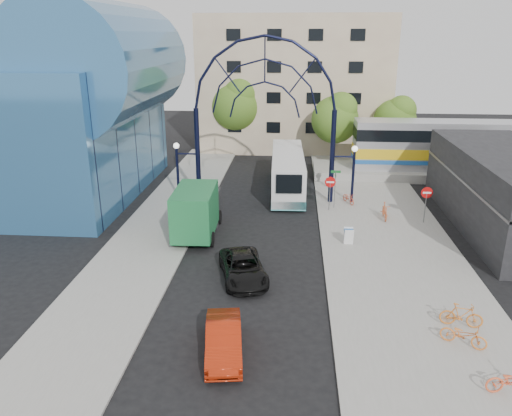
# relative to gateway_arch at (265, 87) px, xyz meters

# --- Properties ---
(ground) EXTENTS (120.00, 120.00, 0.00)m
(ground) POSITION_rel_gateway_arch_xyz_m (0.00, -14.00, -8.56)
(ground) COLOR black
(ground) RESTS_ON ground
(sidewalk_east) EXTENTS (8.00, 56.00, 0.12)m
(sidewalk_east) POSITION_rel_gateway_arch_xyz_m (8.00, -10.00, -8.50)
(sidewalk_east) COLOR gray
(sidewalk_east) RESTS_ON ground
(plaza_west) EXTENTS (5.00, 50.00, 0.12)m
(plaza_west) POSITION_rel_gateway_arch_xyz_m (-6.50, -8.00, -8.50)
(plaza_west) COLOR gray
(plaza_west) RESTS_ON ground
(gateway_arch) EXTENTS (13.64, 0.44, 12.10)m
(gateway_arch) POSITION_rel_gateway_arch_xyz_m (0.00, 0.00, 0.00)
(gateway_arch) COLOR black
(gateway_arch) RESTS_ON ground
(stop_sign) EXTENTS (0.80, 0.07, 2.50)m
(stop_sign) POSITION_rel_gateway_arch_xyz_m (4.80, -2.00, -6.56)
(stop_sign) COLOR slate
(stop_sign) RESTS_ON sidewalk_east
(do_not_enter_sign) EXTENTS (0.76, 0.07, 2.48)m
(do_not_enter_sign) POSITION_rel_gateway_arch_xyz_m (11.00, -4.00, -6.58)
(do_not_enter_sign) COLOR slate
(do_not_enter_sign) RESTS_ON sidewalk_east
(street_name_sign) EXTENTS (0.70, 0.70, 2.80)m
(street_name_sign) POSITION_rel_gateway_arch_xyz_m (5.20, -1.40, -6.43)
(street_name_sign) COLOR slate
(street_name_sign) RESTS_ON sidewalk_east
(sandwich_board) EXTENTS (0.55, 0.61, 0.99)m
(sandwich_board) POSITION_rel_gateway_arch_xyz_m (5.60, -8.02, -7.81)
(sandwich_board) COLOR white
(sandwich_board) RESTS_ON sidewalk_east
(transit_hall) EXTENTS (16.50, 18.00, 14.50)m
(transit_hall) POSITION_rel_gateway_arch_xyz_m (-15.30, 1.00, -1.86)
(transit_hall) COLOR #32689A
(transit_hall) RESTS_ON ground
(commercial_block_east) EXTENTS (6.00, 16.00, 5.00)m
(commercial_block_east) POSITION_rel_gateway_arch_xyz_m (16.00, -4.00, -6.06)
(commercial_block_east) COLOR black
(commercial_block_east) RESTS_ON ground
(apartment_block) EXTENTS (20.00, 12.10, 14.00)m
(apartment_block) POSITION_rel_gateway_arch_xyz_m (2.00, 20.97, -1.55)
(apartment_block) COLOR tan
(apartment_block) RESTS_ON ground
(train_platform) EXTENTS (32.00, 5.00, 0.80)m
(train_platform) POSITION_rel_gateway_arch_xyz_m (20.00, 8.00, -8.16)
(train_platform) COLOR gray
(train_platform) RESTS_ON ground
(train_car) EXTENTS (25.10, 3.05, 4.20)m
(train_car) POSITION_rel_gateway_arch_xyz_m (20.00, 8.00, -5.66)
(train_car) COLOR #B7B7BC
(train_car) RESTS_ON train_platform
(tree_north_a) EXTENTS (4.48, 4.48, 7.00)m
(tree_north_a) POSITION_rel_gateway_arch_xyz_m (6.12, 11.93, -3.95)
(tree_north_a) COLOR #382314
(tree_north_a) RESTS_ON ground
(tree_north_b) EXTENTS (5.12, 5.12, 8.00)m
(tree_north_b) POSITION_rel_gateway_arch_xyz_m (-3.88, 15.93, -3.29)
(tree_north_b) COLOR #382314
(tree_north_b) RESTS_ON ground
(tree_north_c) EXTENTS (4.16, 4.16, 6.50)m
(tree_north_c) POSITION_rel_gateway_arch_xyz_m (12.12, 13.93, -4.28)
(tree_north_c) COLOR #382314
(tree_north_c) RESTS_ON ground
(city_bus) EXTENTS (2.95, 11.31, 3.08)m
(city_bus) POSITION_rel_gateway_arch_xyz_m (1.71, 2.94, -6.95)
(city_bus) COLOR silver
(city_bus) RESTS_ON ground
(green_truck) EXTENTS (2.64, 6.47, 3.23)m
(green_truck) POSITION_rel_gateway_arch_xyz_m (-3.79, -6.84, -6.94)
(green_truck) COLOR black
(green_truck) RESTS_ON ground
(black_suv) EXTENTS (3.22, 5.00, 1.28)m
(black_suv) POSITION_rel_gateway_arch_xyz_m (-0.28, -12.86, -7.92)
(black_suv) COLOR black
(black_suv) RESTS_ON ground
(red_sedan) EXTENTS (1.94, 4.16, 1.32)m
(red_sedan) POSITION_rel_gateway_arch_xyz_m (-0.39, -19.33, -7.90)
(red_sedan) COLOR #A22009
(red_sedan) RESTS_ON ground
(bike_near_a) EXTENTS (1.14, 1.65, 0.82)m
(bike_near_a) POSITION_rel_gateway_arch_xyz_m (6.34, -0.31, -8.02)
(bike_near_a) COLOR #DF4D2C
(bike_near_a) RESTS_ON sidewalk_east
(bike_near_b) EXTENTS (0.56, 1.86, 1.11)m
(bike_near_b) POSITION_rel_gateway_arch_xyz_m (8.47, -3.53, -7.88)
(bike_near_b) COLOR #D2592A
(bike_near_b) RESTS_ON sidewalk_east
(bike_far_a) EXTENTS (1.93, 1.40, 0.96)m
(bike_far_a) POSITION_rel_gateway_arch_xyz_m (9.25, -18.14, -7.95)
(bike_far_a) COLOR orange
(bike_far_a) RESTS_ON sidewalk_east
(bike_far_b) EXTENTS (1.87, 0.86, 1.08)m
(bike_far_b) POSITION_rel_gateway_arch_xyz_m (9.58, -16.72, -7.89)
(bike_far_b) COLOR orange
(bike_far_b) RESTS_ON sidewalk_east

